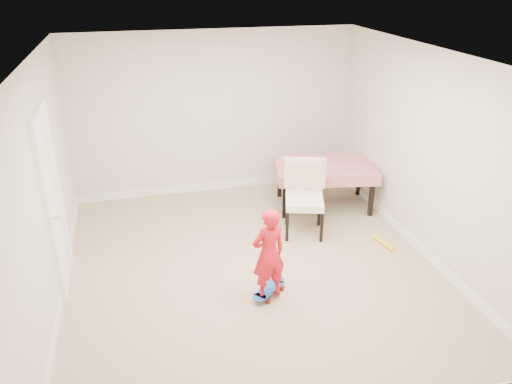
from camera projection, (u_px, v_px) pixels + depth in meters
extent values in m
plane|color=tan|center=(252.00, 268.00, 6.25)|extent=(5.00, 5.00, 0.00)
cube|color=white|center=(251.00, 58.00, 5.17)|extent=(4.50, 5.00, 0.04)
cube|color=beige|center=(215.00, 114.00, 7.89)|extent=(4.50, 0.04, 2.60)
cube|color=beige|center=(335.00, 302.00, 3.52)|extent=(4.50, 0.04, 2.60)
cube|color=beige|center=(45.00, 192.00, 5.21)|extent=(0.04, 5.00, 2.60)
cube|color=beige|center=(426.00, 156.00, 6.20)|extent=(0.04, 5.00, 2.60)
cube|color=white|center=(53.00, 203.00, 5.59)|extent=(0.11, 0.94, 2.11)
cube|color=white|center=(217.00, 186.00, 8.42)|extent=(4.50, 0.02, 0.12)
cube|color=white|center=(63.00, 290.00, 5.73)|extent=(0.02, 5.00, 0.12)
cube|color=white|center=(413.00, 242.00, 6.72)|extent=(0.02, 5.00, 0.12)
imported|color=red|center=(269.00, 257.00, 5.46)|extent=(0.45, 0.35, 1.10)
cylinder|color=yellow|center=(383.00, 243.00, 6.76)|extent=(0.14, 0.40, 0.06)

